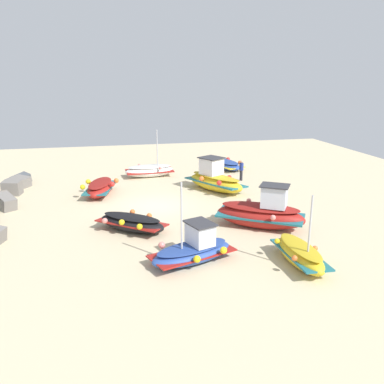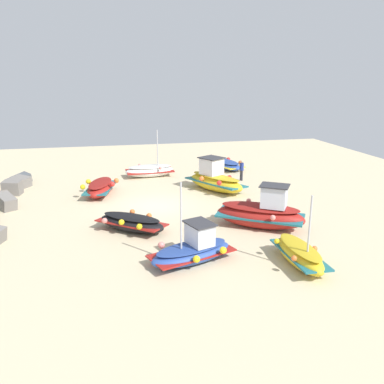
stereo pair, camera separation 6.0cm
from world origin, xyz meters
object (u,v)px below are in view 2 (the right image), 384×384
(fishing_boat_0, at_px, (193,250))
(fishing_boat_6, at_px, (150,171))
(fishing_boat_4, at_px, (226,164))
(fishing_boat_7, at_px, (300,254))
(fishing_boat_2, at_px, (262,213))
(person_walking, at_px, (242,169))
(fishing_boat_1, at_px, (132,222))
(fishing_boat_3, at_px, (215,180))
(fishing_boat_5, at_px, (100,188))

(fishing_boat_0, height_order, fishing_boat_6, fishing_boat_6)
(fishing_boat_4, distance_m, fishing_boat_7, 19.02)
(fishing_boat_2, distance_m, person_walking, 10.26)
(fishing_boat_1, distance_m, fishing_boat_3, 9.20)
(fishing_boat_1, bearing_deg, person_walking, -96.34)
(fishing_boat_2, xyz_separation_m, fishing_boat_6, (12.79, 4.49, -0.31))
(fishing_boat_4, bearing_deg, fishing_boat_1, -51.41)
(fishing_boat_2, distance_m, fishing_boat_4, 14.47)
(fishing_boat_0, xyz_separation_m, fishing_boat_7, (-1.32, -4.41, -0.06))
(fishing_boat_2, bearing_deg, fishing_boat_6, 142.06)
(fishing_boat_1, height_order, fishing_boat_6, fishing_boat_6)
(fishing_boat_1, xyz_separation_m, fishing_boat_4, (13.22, -9.23, -0.05))
(fishing_boat_1, distance_m, person_walking, 12.84)
(fishing_boat_4, bearing_deg, fishing_boat_6, -94.32)
(fishing_boat_0, bearing_deg, fishing_boat_3, 50.06)
(fishing_boat_3, xyz_separation_m, person_walking, (2.34, -2.80, 0.13))
(fishing_boat_2, relative_size, fishing_boat_3, 0.99)
(fishing_boat_7, distance_m, person_walking, 14.79)
(fishing_boat_3, bearing_deg, fishing_boat_1, 105.06)
(fishing_boat_3, height_order, fishing_boat_6, fishing_boat_6)
(fishing_boat_4, distance_m, fishing_boat_5, 12.32)
(fishing_boat_6, bearing_deg, fishing_boat_1, 74.47)
(fishing_boat_4, height_order, fishing_boat_5, fishing_boat_5)
(fishing_boat_5, xyz_separation_m, fishing_boat_6, (4.43, -3.94, 0.00))
(fishing_boat_1, bearing_deg, fishing_boat_6, -61.89)
(fishing_boat_7, bearing_deg, fishing_boat_6, 13.91)
(fishing_boat_1, bearing_deg, fishing_boat_4, -85.42)
(fishing_boat_0, xyz_separation_m, fishing_boat_2, (3.27, -4.50, 0.26))
(fishing_boat_6, bearing_deg, fishing_boat_2, 105.22)
(fishing_boat_1, xyz_separation_m, person_walking, (8.94, -9.21, 0.48))
(fishing_boat_5, relative_size, fishing_boat_7, 1.16)
(fishing_boat_4, relative_size, fishing_boat_5, 1.01)
(fishing_boat_2, bearing_deg, fishing_boat_5, 167.96)
(fishing_boat_2, xyz_separation_m, person_walking, (9.99, -2.35, 0.11))
(person_walking, bearing_deg, fishing_boat_2, 63.23)
(fishing_boat_3, distance_m, fishing_boat_7, 12.25)
(fishing_boat_0, bearing_deg, fishing_boat_4, 49.02)
(fishing_boat_0, xyz_separation_m, fishing_boat_6, (16.06, -0.01, -0.05))
(fishing_boat_1, height_order, person_walking, person_walking)
(fishing_boat_6, xyz_separation_m, fishing_boat_7, (-17.38, -4.41, -0.00))
(fishing_boat_0, height_order, person_walking, fishing_boat_0)
(fishing_boat_5, height_order, fishing_boat_7, fishing_boat_7)
(fishing_boat_5, bearing_deg, fishing_boat_7, -133.56)
(fishing_boat_0, xyz_separation_m, fishing_boat_1, (4.32, 2.36, -0.10))
(fishing_boat_0, height_order, fishing_boat_7, fishing_boat_0)
(fishing_boat_2, xyz_separation_m, fishing_boat_5, (8.36, 8.43, -0.31))
(fishing_boat_1, bearing_deg, fishing_boat_3, -94.66)
(fishing_boat_2, bearing_deg, fishing_boat_3, 126.06)
(fishing_boat_3, relative_size, fishing_boat_5, 1.20)
(fishing_boat_0, relative_size, fishing_boat_6, 1.04)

